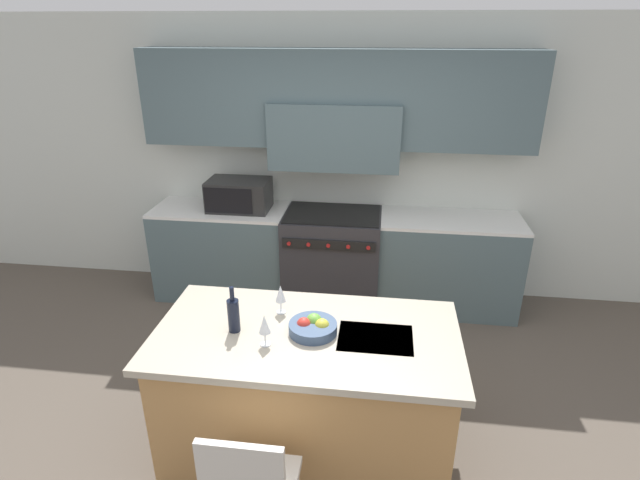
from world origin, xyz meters
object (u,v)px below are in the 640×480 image
Objects in this scene: range_stove at (332,258)px; wine_glass_near at (265,325)px; wine_glass_far at (280,294)px; wine_bottle at (234,314)px; fruit_bowl at (313,326)px; microwave at (239,195)px.

wine_glass_near is at bearing -94.53° from range_stove.
wine_glass_near is 1.00× the size of wine_glass_far.
wine_bottle reaches higher than range_stove.
wine_bottle is 1.02× the size of fruit_bowl.
wine_glass_near is at bearing -70.48° from microwave.
microwave reaches higher than fruit_bowl.
microwave is at bearing 113.63° from wine_glass_far.
range_stove is 1.98m from fruit_bowl.
wine_glass_near is at bearing -93.02° from wine_glass_far.
microwave reaches higher than wine_bottle.
wine_glass_near and wine_glass_far have the same top height.
microwave is 1.98× the size of wine_bottle.
wine_bottle is 1.52× the size of wine_glass_far.
wine_glass_far is 0.67× the size of fruit_bowl.
wine_glass_near is (-0.17, -2.09, 0.55)m from range_stove.
microwave reaches higher than range_stove.
fruit_bowl is (0.24, -0.19, -0.10)m from wine_glass_far.
wine_glass_far is at bearing 86.98° from wine_glass_near.
wine_bottle is 0.48m from fruit_bowl.
range_stove is 1.10m from microwave.
wine_glass_far is (-0.15, -1.73, 0.55)m from range_stove.
wine_glass_far is at bearing 140.98° from fruit_bowl.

